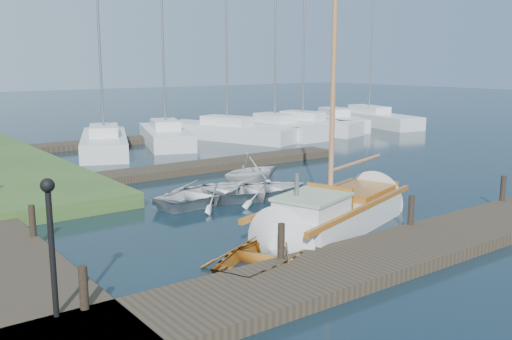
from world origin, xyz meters
TOP-DOWN VIEW (x-y plane):
  - ground at (0.00, 0.00)m, footprint 160.00×160.00m
  - near_dock at (0.00, -6.00)m, footprint 18.00×2.20m
  - far_dock at (2.00, 6.50)m, footprint 14.00×1.60m
  - pontoon at (10.00, 16.00)m, footprint 30.00×1.60m
  - mooring_post_0 at (-7.50, -5.00)m, footprint 0.16×0.16m
  - mooring_post_1 at (-3.00, -5.00)m, footprint 0.16×0.16m
  - mooring_post_2 at (1.50, -5.00)m, footprint 0.16×0.16m
  - mooring_post_3 at (6.00, -5.00)m, footprint 0.16×0.16m
  - mooring_post_4 at (-7.00, 0.00)m, footprint 0.16×0.16m
  - lamp_post at (-8.00, -5.00)m, footprint 0.24×0.24m
  - sailboat at (0.43, -3.24)m, footprint 7.41×4.07m
  - dinghy at (-2.92, -4.47)m, footprint 4.05×3.54m
  - tender_a at (-0.99, 1.49)m, footprint 4.31×3.53m
  - tender_b at (1.71, 2.59)m, footprint 2.82×2.50m
  - tender_c at (0.82, 0.87)m, footprint 3.96×3.12m
  - marina_boat_1 at (0.34, 13.64)m, footprint 4.89×7.87m
  - marina_boat_2 at (4.19, 14.24)m, footprint 4.44×7.43m
  - marina_boat_3 at (8.18, 13.96)m, footprint 5.12×9.00m
  - marina_boat_4 at (11.50, 13.55)m, footprint 2.38×7.76m
  - marina_boat_5 at (14.03, 13.79)m, footprint 4.44×8.09m
  - marina_boat_6 at (17.54, 14.48)m, footprint 4.73×7.55m
  - marina_boat_7 at (21.21, 14.55)m, footprint 3.94×9.95m

SIDE VIEW (x-z plane):
  - ground at x=0.00m, z-range 0.00..0.00m
  - near_dock at x=0.00m, z-range 0.00..0.30m
  - far_dock at x=2.00m, z-range 0.00..0.30m
  - pontoon at x=10.00m, z-range 0.00..0.30m
  - sailboat at x=0.43m, z-range -4.57..5.26m
  - dinghy at x=-2.92m, z-range 0.00..0.70m
  - tender_c at x=0.82m, z-range 0.00..0.74m
  - tender_a at x=-0.99m, z-range 0.00..0.78m
  - marina_boat_1 at x=0.34m, z-range -4.24..5.37m
  - marina_boat_4 at x=11.50m, z-range -4.44..5.57m
  - marina_boat_5 at x=14.03m, z-range -4.62..5.75m
  - marina_boat_6 at x=17.54m, z-range -4.71..5.86m
  - marina_boat_3 at x=8.18m, z-range -5.25..6.39m
  - marina_boat_7 at x=21.21m, z-range -5.72..6.87m
  - marina_boat_2 at x=4.19m, z-range -5.42..6.59m
  - tender_b at x=1.71m, z-range 0.00..1.37m
  - mooring_post_0 at x=-7.50m, z-range 0.30..1.10m
  - mooring_post_1 at x=-3.00m, z-range 0.30..1.10m
  - mooring_post_2 at x=1.50m, z-range 0.30..1.10m
  - mooring_post_3 at x=6.00m, z-range 0.30..1.10m
  - mooring_post_4 at x=-7.00m, z-range 0.30..1.10m
  - lamp_post at x=-8.00m, z-range 0.65..3.09m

